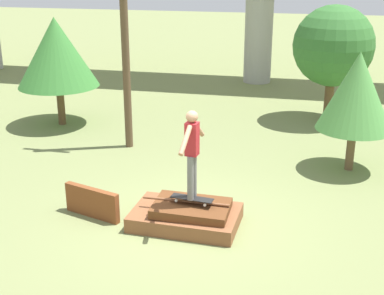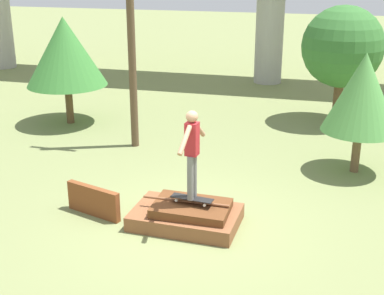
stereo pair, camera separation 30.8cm
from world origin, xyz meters
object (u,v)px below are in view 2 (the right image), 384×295
Objects in this scene: skateboard at (192,198)px; utility_pole at (131,26)px; tree_behind_left at (363,93)px; tree_behind_right at (65,52)px; skater at (192,148)px; tree_mid_back at (343,47)px.

skateboard is 5.49m from utility_pole.
skateboard is 4.94m from tree_behind_left.
utility_pole reaches higher than tree_behind_right.
utility_pole is 1.92× the size of tree_behind_right.
utility_pole is 5.86m from tree_behind_left.
tree_behind_left is (3.06, 3.65, 0.34)m from skater.
skater is at bearing -129.97° from tree_behind_left.
utility_pole is 3.20m from tree_behind_right.
tree_behind_left is at bearing -83.51° from tree_mid_back.
tree_behind_right is (-2.66, 1.47, -1.01)m from utility_pole.
tree_behind_right is (-5.30, 5.51, 0.61)m from skater.
utility_pole is at bearing 123.19° from skater.
skateboard is 7.82m from tree_behind_right.
tree_behind_left is 0.89× the size of tree_behind_right.
skater reaches higher than skateboard.
tree_behind_left reaches higher than skateboard.
utility_pole is at bearing 123.19° from skateboard.
utility_pole is at bearing -145.22° from tree_mid_back.
tree_behind_right is 8.19m from tree_mid_back.
utility_pole reaches higher than skateboard.
tree_behind_right reaches higher than skateboard.
tree_behind_left is at bearing 50.03° from skater.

